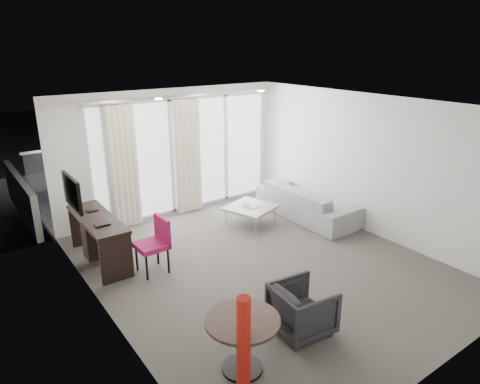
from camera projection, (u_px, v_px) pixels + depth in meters
floor at (261, 265)px, 7.01m from camera, size 5.00×6.00×0.00m
ceiling at (264, 105)px, 6.15m from camera, size 5.00×6.00×0.00m
wall_left at (102, 229)px, 5.20m from camera, size 0.00×6.00×2.60m
wall_right at (368, 165)px, 7.95m from camera, size 0.00×6.00×2.60m
wall_front at (449, 269)px, 4.28m from camera, size 5.00×0.00×2.60m
window_panel at (186, 155)px, 9.07m from camera, size 4.00×0.02×2.38m
window_frame at (186, 155)px, 9.05m from camera, size 4.10×0.06×2.44m
curtain_left at (123, 167)px, 8.14m from camera, size 0.60×0.20×2.38m
curtain_right at (188, 157)px, 8.91m from camera, size 0.60×0.20×2.38m
curtain_track at (174, 97)px, 8.36m from camera, size 4.80×0.04×0.04m
downlight_a at (159, 99)px, 6.88m from camera, size 0.12×0.12×0.02m
downlight_b at (261, 91)px, 8.04m from camera, size 0.12×0.12×0.02m
desk at (99, 240)px, 7.02m from camera, size 0.52×1.67×0.78m
tv at (72, 193)px, 6.32m from camera, size 0.05×0.80×0.50m
desk_chair at (151, 246)px, 6.66m from camera, size 0.50×0.47×0.89m
round_table at (242, 345)px, 4.66m from camera, size 0.95×0.95×0.66m
menu_card at (244, 317)px, 4.50m from camera, size 0.12×0.03×0.22m
red_lamp at (244, 348)px, 4.25m from camera, size 0.29×0.29×1.15m
tub_armchair at (302, 309)px, 5.31m from camera, size 0.77×0.75×0.63m
coffee_table at (251, 215)px, 8.53m from camera, size 1.08×1.08×0.38m
remote at (247, 207)px, 8.49m from camera, size 0.08×0.17×0.02m
magazine at (251, 208)px, 8.45m from camera, size 0.32×0.35×0.02m
sofa at (307, 202)px, 8.84m from camera, size 0.89×2.28×0.67m
terrace_slab at (159, 192)px, 10.64m from camera, size 5.60×3.00×0.12m
rattan_chair_a at (199, 172)px, 10.79m from camera, size 0.51×0.51×0.75m
rattan_chair_b at (224, 168)px, 11.04m from camera, size 0.69×0.69×0.76m
rattan_table at (194, 177)px, 10.66m from camera, size 0.65×0.65×0.54m
balustrade at (134, 158)px, 11.57m from camera, size 5.50×0.06×1.05m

